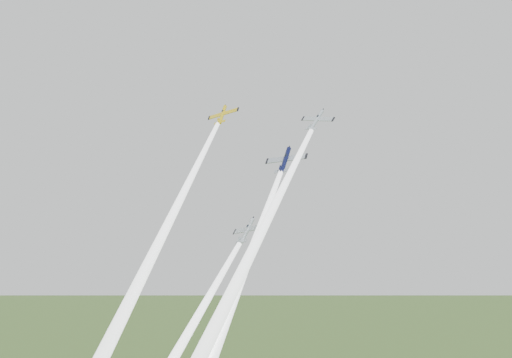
# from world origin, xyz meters

# --- Properties ---
(plane_yellow) EXTENTS (9.52, 7.00, 8.09)m
(plane_yellow) POSITION_xyz_m (-16.66, 4.96, 108.60)
(plane_yellow) COLOR yellow
(smoke_trail_yellow) EXTENTS (9.09, 43.50, 50.74)m
(smoke_trail_yellow) POSITION_xyz_m (-13.29, -17.62, 81.66)
(smoke_trail_yellow) COLOR white
(plane_navy) EXTENTS (9.99, 7.83, 8.06)m
(plane_navy) POSITION_xyz_m (4.89, -2.98, 95.71)
(plane_navy) COLOR #0C1036
(smoke_trail_navy) EXTENTS (9.27, 46.25, 54.00)m
(smoke_trail_navy) POSITION_xyz_m (8.35, -26.95, 67.14)
(smoke_trail_navy) COLOR white
(plane_silver_right) EXTENTS (8.13, 5.67, 7.17)m
(plane_silver_right) POSITION_xyz_m (9.94, 0.64, 103.72)
(plane_silver_right) COLOR silver
(smoke_trail_silver_right) EXTENTS (3.70, 43.20, 50.22)m
(smoke_trail_silver_right) POSITION_xyz_m (9.40, -21.97, 77.04)
(smoke_trail_silver_right) COLOR white
(plane_silver_low) EXTENTS (7.81, 6.74, 7.42)m
(plane_silver_low) POSITION_xyz_m (0.41, -9.65, 81.86)
(plane_silver_low) COLOR #A6AEB4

